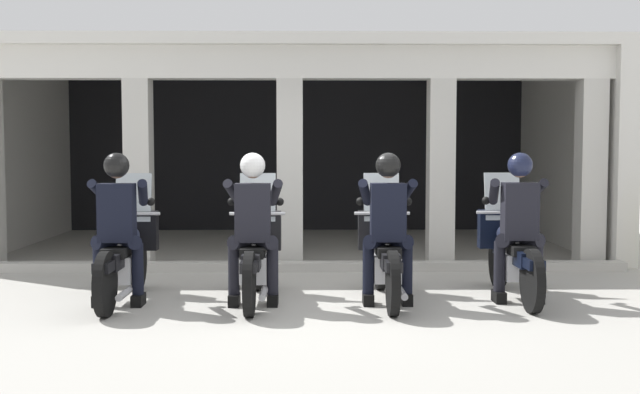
{
  "coord_description": "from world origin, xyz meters",
  "views": [
    {
      "loc": [
        -0.1,
        -8.29,
        1.67
      ],
      "look_at": [
        0.0,
        0.22,
        1.09
      ],
      "focal_mm": 43.85,
      "sensor_mm": 36.0,
      "label": 1
    }
  ],
  "objects": [
    {
      "name": "ground_plane",
      "position": [
        0.0,
        3.0,
        0.0
      ],
      "size": [
        80.0,
        80.0,
        0.0
      ],
      "primitive_type": "plane",
      "color": "#A8A59E"
    },
    {
      "name": "station_building",
      "position": [
        -0.38,
        5.0,
        2.01
      ],
      "size": [
        9.38,
        5.19,
        3.16
      ],
      "color": "black",
      "rests_on": "ground"
    },
    {
      "name": "kerb_strip",
      "position": [
        -0.38,
        1.92,
        0.06
      ],
      "size": [
        8.88,
        0.24,
        0.12
      ],
      "primitive_type": "cube",
      "color": "#B7B5AD",
      "rests_on": "ground"
    },
    {
      "name": "motorcycle_far_left",
      "position": [
        -2.09,
        0.02,
        0.5
      ],
      "size": [
        0.62,
        2.04,
        1.35
      ],
      "rotation": [
        0.0,
        0.0,
        -0.39
      ],
      "color": "black",
      "rests_on": "ground"
    },
    {
      "name": "police_officer_far_left",
      "position": [
        -2.09,
        -0.27,
        0.94
      ],
      "size": [
        0.63,
        0.61,
        1.58
      ],
      "rotation": [
        0.0,
        0.0,
        -0.39
      ],
      "color": "black",
      "rests_on": "ground"
    },
    {
      "name": "motorcycle_center_left",
      "position": [
        -0.7,
        0.01,
        0.5
      ],
      "size": [
        0.62,
        2.04,
        1.35
      ],
      "rotation": [
        0.0,
        0.0,
        -0.29
      ],
      "color": "black",
      "rests_on": "ground"
    },
    {
      "name": "police_officer_center_left",
      "position": [
        -0.7,
        -0.27,
        0.94
      ],
      "size": [
        0.63,
        0.61,
        1.58
      ],
      "rotation": [
        0.0,
        0.0,
        -0.29
      ],
      "color": "black",
      "rests_on": "ground"
    },
    {
      "name": "motorcycle_center_right",
      "position": [
        0.7,
        0.03,
        0.5
      ],
      "size": [
        0.62,
        2.04,
        1.35
      ],
      "rotation": [
        0.0,
        0.0,
        -0.2
      ],
      "color": "black",
      "rests_on": "ground"
    },
    {
      "name": "police_officer_center_right",
      "position": [
        0.7,
        -0.25,
        0.94
      ],
      "size": [
        0.63,
        0.61,
        1.58
      ],
      "rotation": [
        0.0,
        0.0,
        -0.2
      ],
      "color": "black",
      "rests_on": "ground"
    },
    {
      "name": "motorcycle_far_right",
      "position": [
        2.09,
        0.14,
        0.5
      ],
      "size": [
        0.62,
        2.04,
        1.35
      ],
      "rotation": [
        0.0,
        0.0,
        -0.33
      ],
      "color": "black",
      "rests_on": "ground"
    },
    {
      "name": "police_officer_far_right",
      "position": [
        2.09,
        -0.14,
        0.94
      ],
      "size": [
        0.63,
        0.61,
        1.58
      ],
      "rotation": [
        0.0,
        0.0,
        -0.33
      ],
      "color": "black",
      "rests_on": "ground"
    }
  ]
}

